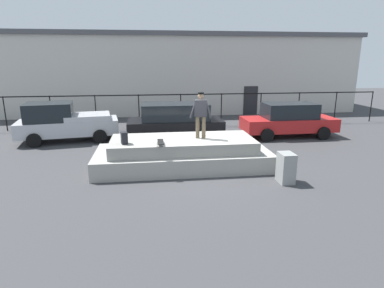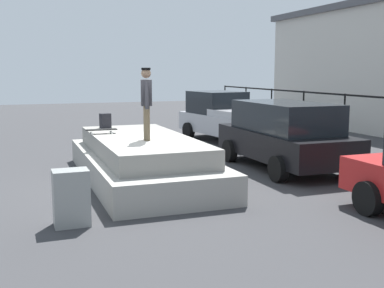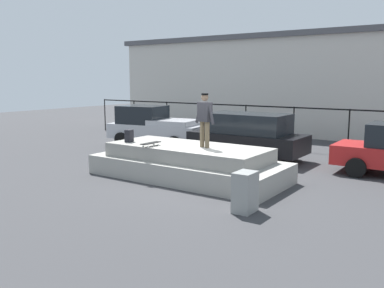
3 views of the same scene
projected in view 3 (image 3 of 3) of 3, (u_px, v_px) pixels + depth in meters
name	position (u px, v px, depth m)	size (l,w,h in m)	color
ground_plane	(201.00, 182.00, 12.83)	(60.00, 60.00, 0.00)	#38383A
concrete_ledge	(188.00, 163.00, 13.29)	(6.26, 2.64, 1.06)	#9E9B93
skateboarder	(205.00, 117.00, 12.66)	(0.80, 0.33, 1.65)	brown
skateboard	(151.00, 143.00, 12.98)	(0.24, 0.78, 0.12)	black
backpack	(129.00, 136.00, 13.90)	(0.28, 0.20, 0.41)	black
car_silver_pickup_near	(154.00, 126.00, 19.87)	(4.80, 2.53, 1.86)	#B7B7BC
car_black_hatchback_mid	(247.00, 135.00, 16.41)	(4.51, 2.21, 1.80)	black
utility_box	(245.00, 192.00, 9.91)	(0.44, 0.60, 0.97)	gray
fence_row	(294.00, 119.00, 18.71)	(24.06, 0.06, 1.90)	black
warehouse_building	(339.00, 84.00, 24.09)	(26.98, 7.02, 5.63)	beige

